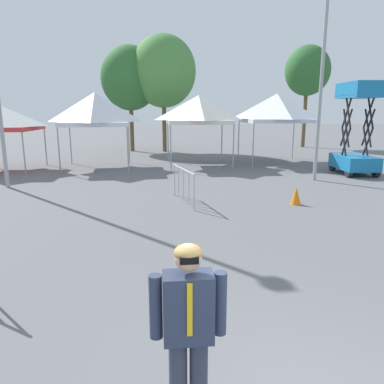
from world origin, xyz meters
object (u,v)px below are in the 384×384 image
(scissor_lift, at_px, (355,147))
(tree_behind_tents_left, at_px, (164,71))
(canopy_tent_behind_center, at_px, (0,118))
(crowd_barrier_by_lift, at_px, (183,179))
(person_foreground, at_px, (188,327))
(traffic_cone_lot_center, at_px, (296,196))
(tree_behind_tents_center, at_px, (308,71))
(tree_behind_tents_right, at_px, (130,78))
(canopy_tent_right_of_center, at_px, (277,108))
(light_pole_near_lift, at_px, (324,51))
(canopy_tent_far_right, at_px, (95,109))
(canopy_tent_behind_right, at_px, (199,110))

(scissor_lift, xyz_separation_m, tree_behind_tents_left, (-8.00, 10.30, 4.13))
(canopy_tent_behind_center, xyz_separation_m, crowd_barrier_by_lift, (7.88, -7.37, -1.72))
(person_foreground, height_order, traffic_cone_lot_center, person_foreground)
(person_foreground, bearing_deg, tree_behind_tents_center, 64.45)
(canopy_tent_behind_center, relative_size, tree_behind_tents_right, 0.46)
(canopy_tent_behind_center, distance_m, person_foreground, 17.25)
(canopy_tent_right_of_center, bearing_deg, tree_behind_tents_left, 132.79)
(light_pole_near_lift, distance_m, tree_behind_tents_center, 14.42)
(light_pole_near_lift, relative_size, tree_behind_tents_center, 1.18)
(canopy_tent_right_of_center, xyz_separation_m, light_pole_near_lift, (-0.15, -5.31, 2.12))
(canopy_tent_far_right, height_order, tree_behind_tents_right, tree_behind_tents_right)
(person_foreground, xyz_separation_m, tree_behind_tents_left, (0.93, 22.88, 4.31))
(tree_behind_tents_right, bearing_deg, light_pole_near_lift, -56.86)
(canopy_tent_behind_right, bearing_deg, person_foreground, -98.31)
(canopy_tent_behind_center, xyz_separation_m, person_foreground, (7.09, -15.66, -1.44))
(tree_behind_tents_center, xyz_separation_m, crowd_barrier_by_lift, (-11.05, -16.48, -4.94))
(person_foreground, relative_size, tree_behind_tents_center, 0.24)
(light_pole_near_lift, height_order, tree_behind_tents_center, light_pole_near_lift)
(light_pole_near_lift, height_order, tree_behind_tents_right, light_pole_near_lift)
(canopy_tent_behind_center, xyz_separation_m, canopy_tent_behind_right, (9.45, 0.46, 0.37))
(scissor_lift, height_order, tree_behind_tents_left, tree_behind_tents_left)
(person_foreground, distance_m, tree_behind_tents_left, 23.30)
(canopy_tent_behind_center, height_order, tree_behind_tents_right, tree_behind_tents_right)
(canopy_tent_behind_center, bearing_deg, canopy_tent_right_of_center, 4.25)
(tree_behind_tents_left, bearing_deg, canopy_tent_behind_center, -137.99)
(canopy_tent_behind_center, height_order, scissor_lift, scissor_lift)
(tree_behind_tents_center, distance_m, traffic_cone_lot_center, 19.52)
(scissor_lift, relative_size, tree_behind_tents_right, 0.56)
(scissor_lift, xyz_separation_m, tree_behind_tents_center, (2.91, 12.18, 4.48))
(canopy_tent_behind_right, bearing_deg, crowd_barrier_by_lift, -101.32)
(light_pole_near_lift, xyz_separation_m, traffic_cone_lot_center, (-2.34, -3.73, -4.78))
(canopy_tent_behind_center, height_order, tree_behind_tents_left, tree_behind_tents_left)
(canopy_tent_far_right, height_order, tree_behind_tents_center, tree_behind_tents_center)
(tree_behind_tents_right, bearing_deg, crowd_barrier_by_lift, -82.07)
(canopy_tent_behind_center, xyz_separation_m, tree_behind_tents_right, (5.78, 7.71, 2.45))
(crowd_barrier_by_lift, bearing_deg, traffic_cone_lot_center, -10.76)
(tree_behind_tents_center, height_order, crowd_barrier_by_lift, tree_behind_tents_center)
(light_pole_near_lift, bearing_deg, canopy_tent_behind_right, 131.26)
(light_pole_near_lift, xyz_separation_m, tree_behind_tents_center, (5.32, 13.39, 0.64))
(person_foreground, bearing_deg, canopy_tent_behind_right, 81.69)
(canopy_tent_behind_center, bearing_deg, tree_behind_tents_left, 42.01)
(tree_behind_tents_center, height_order, traffic_cone_lot_center, tree_behind_tents_center)
(canopy_tent_behind_center, relative_size, light_pole_near_lift, 0.37)
(person_foreground, distance_m, tree_behind_tents_right, 23.73)
(canopy_tent_far_right, height_order, light_pole_near_lift, light_pole_near_lift)
(canopy_tent_far_right, xyz_separation_m, tree_behind_tents_left, (3.69, 6.97, 2.49))
(canopy_tent_far_right, relative_size, tree_behind_tents_left, 0.47)
(light_pole_near_lift, height_order, crowd_barrier_by_lift, light_pole_near_lift)
(canopy_tent_behind_right, height_order, light_pole_near_lift, light_pole_near_lift)
(person_foreground, xyz_separation_m, traffic_cone_lot_center, (4.18, 7.64, -0.77))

